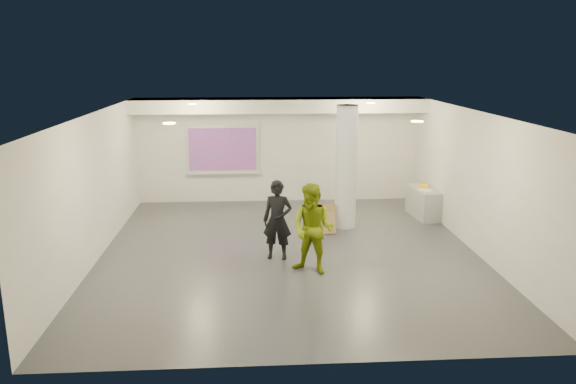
{
  "coord_description": "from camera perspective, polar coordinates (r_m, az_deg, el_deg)",
  "views": [
    {
      "loc": [
        -0.76,
        -11.4,
        4.13
      ],
      "look_at": [
        0.0,
        0.4,
        1.25
      ],
      "focal_mm": 35.0,
      "sensor_mm": 36.0,
      "label": 1
    }
  ],
  "objects": [
    {
      "name": "projection_screen",
      "position": [
        16.08,
        -6.66,
        4.28
      ],
      "size": [
        2.1,
        0.13,
        1.42
      ],
      "color": "silver",
      "rests_on": "wall_back"
    },
    {
      "name": "wall_right",
      "position": [
        12.63,
        18.55,
        0.95
      ],
      "size": [
        0.01,
        9.0,
        3.0
      ],
      "primitive_type": "cube",
      "color": "silver",
      "rests_on": "floor"
    },
    {
      "name": "wall_left",
      "position": [
        12.13,
        -19.08,
        0.41
      ],
      "size": [
        0.01,
        9.0,
        3.0
      ],
      "primitive_type": "cube",
      "color": "silver",
      "rests_on": "floor"
    },
    {
      "name": "soffit_band",
      "position": [
        15.42,
        -0.86,
        8.81
      ],
      "size": [
        8.0,
        1.1,
        0.36
      ],
      "primitive_type": "cube",
      "color": "white",
      "rests_on": "ceiling"
    },
    {
      "name": "column",
      "position": [
        13.64,
        5.92,
        2.5
      ],
      "size": [
        0.52,
        0.52,
        3.0
      ],
      "primitive_type": "cylinder",
      "color": "silver",
      "rests_on": "floor"
    },
    {
      "name": "woman",
      "position": [
        11.57,
        -1.07,
        -2.88
      ],
      "size": [
        0.67,
        0.51,
        1.66
      ],
      "primitive_type": "imported",
      "rotation": [
        0.0,
        0.0,
        -0.21
      ],
      "color": "black",
      "rests_on": "floor"
    },
    {
      "name": "ceiling",
      "position": [
        11.48,
        0.13,
        8.04
      ],
      "size": [
        8.0,
        9.0,
        0.01
      ],
      "primitive_type": "cube",
      "color": "white",
      "rests_on": "floor"
    },
    {
      "name": "papers_stack",
      "position": [
        14.79,
        13.85,
        0.15
      ],
      "size": [
        0.39,
        0.43,
        0.02
      ],
      "primitive_type": "cube",
      "rotation": [
        0.0,
        0.0,
        0.34
      ],
      "color": "silver",
      "rests_on": "credenza"
    },
    {
      "name": "downlight_sw",
      "position": [
        10.06,
        -11.97,
        6.84
      ],
      "size": [
        0.22,
        0.22,
        0.02
      ],
      "primitive_type": "cylinder",
      "color": "#FFD483",
      "rests_on": "ceiling"
    },
    {
      "name": "postit_pad",
      "position": [
        15.3,
        13.63,
        0.63
      ],
      "size": [
        0.33,
        0.38,
        0.03
      ],
      "primitive_type": "cube",
      "rotation": [
        0.0,
        0.0,
        -0.31
      ],
      "color": "#FFDD00",
      "rests_on": "credenza"
    },
    {
      "name": "floor",
      "position": [
        12.14,
        0.12,
        -6.19
      ],
      "size": [
        8.0,
        9.0,
        0.01
      ],
      "primitive_type": "cube",
      "color": "#393B40",
      "rests_on": "ground"
    },
    {
      "name": "wall_back",
      "position": [
        16.13,
        -0.95,
        4.3
      ],
      "size": [
        8.0,
        0.01,
        3.0
      ],
      "primitive_type": "cube",
      "color": "silver",
      "rests_on": "floor"
    },
    {
      "name": "man",
      "position": [
        10.82,
        2.54,
        -3.78
      ],
      "size": [
        1.08,
        1.01,
        1.77
      ],
      "primitive_type": "imported",
      "rotation": [
        0.0,
        0.0,
        -0.51
      ],
      "color": "olive",
      "rests_on": "floor"
    },
    {
      "name": "downlight_ne",
      "position": [
        14.25,
        8.41,
        8.92
      ],
      "size": [
        0.22,
        0.22,
        0.02
      ],
      "primitive_type": "cylinder",
      "color": "#FFD483",
      "rests_on": "ceiling"
    },
    {
      "name": "downlight_se",
      "position": [
        10.39,
        12.99,
        7.0
      ],
      "size": [
        0.22,
        0.22,
        0.02
      ],
      "primitive_type": "cylinder",
      "color": "#FFD483",
      "rests_on": "ceiling"
    },
    {
      "name": "cardboard_front",
      "position": [
        13.36,
        3.85,
        -3.19
      ],
      "size": [
        0.51,
        0.31,
        0.51
      ],
      "primitive_type": "cube",
      "rotation": [
        -0.32,
        0.0,
        0.24
      ],
      "color": "olive",
      "rests_on": "floor"
    },
    {
      "name": "downlight_nw",
      "position": [
        14.02,
        -9.69,
        8.79
      ],
      "size": [
        0.22,
        0.22,
        0.02
      ],
      "primitive_type": "cylinder",
      "color": "#FFD483",
      "rests_on": "ceiling"
    },
    {
      "name": "credenza",
      "position": [
        15.13,
        13.66,
        -1.06
      ],
      "size": [
        0.67,
        1.35,
        0.76
      ],
      "primitive_type": "cube",
      "rotation": [
        0.0,
        0.0,
        0.1
      ],
      "color": "#95979B",
      "rests_on": "floor"
    },
    {
      "name": "cardboard_back",
      "position": [
        13.69,
        3.65,
        -2.53
      ],
      "size": [
        0.59,
        0.23,
        0.62
      ],
      "primitive_type": "cube",
      "rotation": [
        -0.2,
        0.0,
        -0.09
      ],
      "color": "olive",
      "rests_on": "floor"
    },
    {
      "name": "wall_front",
      "position": [
        7.42,
        2.47,
        -7.07
      ],
      "size": [
        8.0,
        0.01,
        3.0
      ],
      "primitive_type": "cube",
      "color": "silver",
      "rests_on": "floor"
    }
  ]
}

